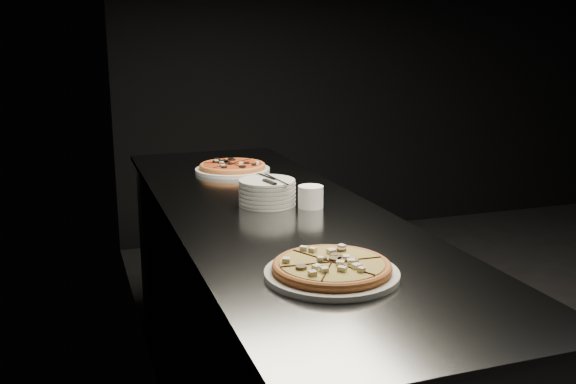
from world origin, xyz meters
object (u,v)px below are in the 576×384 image
object	(u,v)px
counter	(272,326)
cutlery	(271,180)
pizza_mushroom	(332,269)
pizza_tomato	(233,167)
plate_stack	(267,192)
ramekin	(311,196)

from	to	relation	value
counter	cutlery	size ratio (longest dim) A/B	11.19
pizza_mushroom	pizza_tomato	size ratio (longest dim) A/B	0.87
counter	pizza_tomato	distance (m)	0.81
counter	plate_stack	bearing A→B (deg)	89.85
pizza_mushroom	plate_stack	world-z (taller)	plate_stack
pizza_tomato	counter	bearing A→B (deg)	-92.18
pizza_mushroom	cutlery	world-z (taller)	cutlery
cutlery	ramekin	distance (m)	0.16
ramekin	cutlery	bearing A→B (deg)	147.62
counter	ramekin	xyz separation A→B (m)	(0.13, -0.05, 0.50)
cutlery	plate_stack	bearing A→B (deg)	105.86
pizza_mushroom	pizza_tomato	xyz separation A→B (m)	(0.09, 1.36, -0.00)
pizza_tomato	ramekin	world-z (taller)	ramekin
pizza_mushroom	cutlery	xyz separation A→B (m)	(0.07, 0.73, 0.07)
pizza_tomato	plate_stack	world-z (taller)	plate_stack
pizza_mushroom	ramekin	size ratio (longest dim) A/B	3.82
cutlery	pizza_tomato	bearing A→B (deg)	76.71
pizza_mushroom	ramekin	world-z (taller)	ramekin
counter	plate_stack	xyz separation A→B (m)	(0.00, 0.05, 0.50)
plate_stack	ramekin	bearing A→B (deg)	-35.48
plate_stack	counter	bearing A→B (deg)	-90.15
cutlery	counter	bearing A→B (deg)	-116.76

